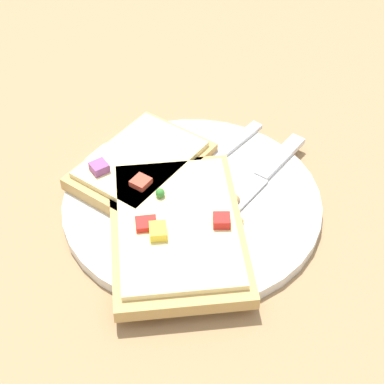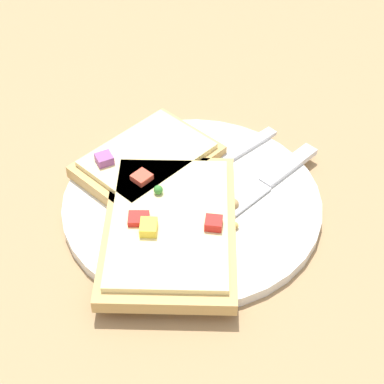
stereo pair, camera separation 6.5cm
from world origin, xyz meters
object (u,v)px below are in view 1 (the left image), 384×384
Objects in this scene: pizza_slice_main at (177,228)px; pizza_slice_corner at (141,164)px; plate at (192,203)px; knife at (256,182)px; fork at (196,174)px.

pizza_slice_main and pizza_slice_corner have the same top height.
plate is 1.33× the size of knife.
plate is 1.19× the size of pizza_slice_main.
pizza_slice_main is (0.07, -0.06, 0.01)m from fork.
pizza_slice_corner is (-0.10, 0.01, -0.00)m from pizza_slice_main.
pizza_slice_main is 0.10m from pizza_slice_corner.
pizza_slice_corner is at bearing -62.35° from knife.
knife is 0.11m from pizza_slice_main.
pizza_slice_main is at bearing -44.28° from plate.
fork is at bearing -19.00° from pizza_slice_main.
fork is 0.06m from pizza_slice_corner.
plate is at bearing -92.19° from pizza_slice_corner.
pizza_slice_main is (0.03, -0.11, 0.01)m from knife.
pizza_slice_main is at bearing -120.85° from pizza_slice_corner.
pizza_slice_corner is at bearing -57.34° from fork.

